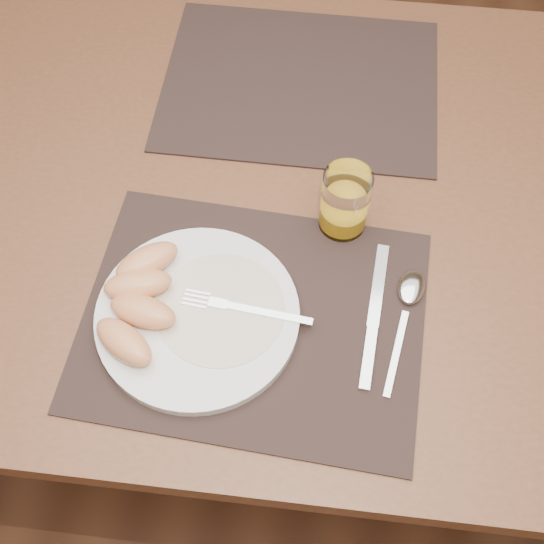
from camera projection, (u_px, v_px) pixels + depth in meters
The scene contains 11 objects.
ground at pixel (274, 376), 1.67m from camera, with size 5.00×5.00×0.00m, color #56311D.
table at pixel (276, 221), 1.09m from camera, with size 1.40×0.90×0.75m.
placemat_near at pixel (253, 319), 0.91m from camera, with size 0.45×0.35×0.00m, color #2E201D.
placemat_far at pixel (300, 84), 1.13m from camera, with size 0.45×0.35×0.00m, color #2E201D.
plate at pixel (198, 316), 0.90m from camera, with size 0.27×0.27×0.02m, color white.
plate_dressing at pixel (221, 308), 0.90m from camera, with size 0.17×0.17×0.00m.
fork at pixel (236, 307), 0.90m from camera, with size 0.18×0.04×0.00m.
knife at pixel (373, 326), 0.90m from camera, with size 0.03×0.22×0.01m.
spoon at pixel (409, 296), 0.92m from camera, with size 0.06×0.19×0.01m.
juice_glass at pixel (345, 204), 0.95m from camera, with size 0.07×0.07×0.10m.
grapefruit_wedges at pixel (138, 299), 0.88m from camera, with size 0.11×0.21×0.04m.
Camera 1 is at (0.07, -0.62, 1.57)m, focal length 45.00 mm.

